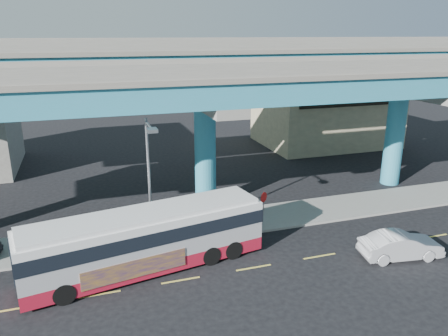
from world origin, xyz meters
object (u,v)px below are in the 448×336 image
object	(u,v)px
transit_bus	(146,238)
sedan	(401,246)
street_lamp	(150,167)
stop_sign	(264,202)

from	to	relation	value
transit_bus	sedan	distance (m)	13.97
street_lamp	stop_sign	xyz separation A→B (m)	(7.17, 0.73, -3.23)
street_lamp	stop_sign	size ratio (longest dim) A/B	3.23
sedan	street_lamp	distance (m)	14.57
transit_bus	stop_sign	bearing A→B (deg)	9.29
sedan	street_lamp	world-z (taller)	street_lamp
stop_sign	sedan	bearing A→B (deg)	-56.73
stop_sign	street_lamp	bearing A→B (deg)	175.57
transit_bus	street_lamp	distance (m)	3.89
transit_bus	stop_sign	distance (m)	8.31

